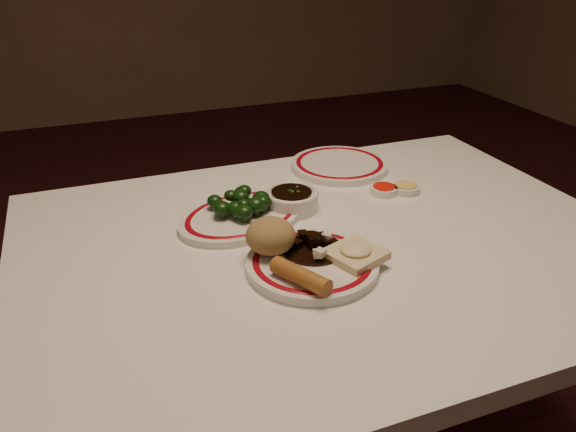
{
  "coord_description": "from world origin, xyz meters",
  "views": [
    {
      "loc": [
        -0.42,
        -0.87,
        1.29
      ],
      "look_at": [
        -0.08,
        0.03,
        0.8
      ],
      "focal_mm": 35.0,
      "sensor_mm": 36.0,
      "label": 1
    }
  ],
  "objects_px": {
    "dining_table": "(328,279)",
    "spring_roll": "(301,276)",
    "broccoli_plate": "(242,216)",
    "broccoli_pile": "(243,203)",
    "rice_mound": "(271,236)",
    "fried_wonton": "(355,253)",
    "soy_bowl": "(292,200)",
    "stirfry_heap": "(313,245)",
    "main_plate": "(312,264)"
  },
  "relations": [
    {
      "from": "dining_table",
      "to": "main_plate",
      "type": "distance_m",
      "value": 0.15
    },
    {
      "from": "broccoli_pile",
      "to": "soy_bowl",
      "type": "relative_size",
      "value": 1.1
    },
    {
      "from": "rice_mound",
      "to": "spring_roll",
      "type": "height_order",
      "value": "rice_mound"
    },
    {
      "from": "dining_table",
      "to": "spring_roll",
      "type": "xyz_separation_m",
      "value": [
        -0.12,
        -0.15,
        0.13
      ]
    },
    {
      "from": "broccoli_plate",
      "to": "soy_bowl",
      "type": "distance_m",
      "value": 0.12
    },
    {
      "from": "main_plate",
      "to": "rice_mound",
      "type": "bearing_deg",
      "value": 136.31
    },
    {
      "from": "soy_bowl",
      "to": "main_plate",
      "type": "bearing_deg",
      "value": -102.85
    },
    {
      "from": "dining_table",
      "to": "broccoli_plate",
      "type": "height_order",
      "value": "broccoli_plate"
    },
    {
      "from": "stirfry_heap",
      "to": "broccoli_pile",
      "type": "bearing_deg",
      "value": 111.9
    },
    {
      "from": "stirfry_heap",
      "to": "soy_bowl",
      "type": "relative_size",
      "value": 1.0
    },
    {
      "from": "dining_table",
      "to": "main_plate",
      "type": "height_order",
      "value": "main_plate"
    },
    {
      "from": "fried_wonton",
      "to": "broccoli_pile",
      "type": "xyz_separation_m",
      "value": [
        -0.13,
        0.25,
        0.01
      ]
    },
    {
      "from": "main_plate",
      "to": "broccoli_plate",
      "type": "height_order",
      "value": "main_plate"
    },
    {
      "from": "main_plate",
      "to": "broccoli_plate",
      "type": "bearing_deg",
      "value": 105.23
    },
    {
      "from": "main_plate",
      "to": "broccoli_pile",
      "type": "height_order",
      "value": "broccoli_pile"
    },
    {
      "from": "spring_roll",
      "to": "dining_table",
      "type": "bearing_deg",
      "value": 22.96
    },
    {
      "from": "dining_table",
      "to": "spring_roll",
      "type": "bearing_deg",
      "value": -129.8
    },
    {
      "from": "fried_wonton",
      "to": "soy_bowl",
      "type": "distance_m",
      "value": 0.26
    },
    {
      "from": "broccoli_pile",
      "to": "fried_wonton",
      "type": "bearing_deg",
      "value": -61.48
    },
    {
      "from": "spring_roll",
      "to": "fried_wonton",
      "type": "bearing_deg",
      "value": -8.43
    },
    {
      "from": "rice_mound",
      "to": "broccoli_plate",
      "type": "bearing_deg",
      "value": 91.24
    },
    {
      "from": "broccoli_pile",
      "to": "soy_bowl",
      "type": "bearing_deg",
      "value": 6.7
    },
    {
      "from": "rice_mound",
      "to": "broccoli_plate",
      "type": "relative_size",
      "value": 0.27
    },
    {
      "from": "broccoli_plate",
      "to": "broccoli_pile",
      "type": "relative_size",
      "value": 2.66
    },
    {
      "from": "dining_table",
      "to": "fried_wonton",
      "type": "relative_size",
      "value": 10.22
    },
    {
      "from": "dining_table",
      "to": "spring_roll",
      "type": "height_order",
      "value": "spring_roll"
    },
    {
      "from": "broccoli_plate",
      "to": "broccoli_pile",
      "type": "height_order",
      "value": "broccoli_pile"
    },
    {
      "from": "spring_roll",
      "to": "broccoli_pile",
      "type": "relative_size",
      "value": 0.88
    },
    {
      "from": "dining_table",
      "to": "fried_wonton",
      "type": "distance_m",
      "value": 0.16
    },
    {
      "from": "stirfry_heap",
      "to": "broccoli_pile",
      "type": "height_order",
      "value": "broccoli_pile"
    },
    {
      "from": "rice_mound",
      "to": "fried_wonton",
      "type": "xyz_separation_m",
      "value": [
        0.13,
        -0.08,
        -0.02
      ]
    },
    {
      "from": "fried_wonton",
      "to": "soy_bowl",
      "type": "xyz_separation_m",
      "value": [
        -0.02,
        0.26,
        -0.01
      ]
    },
    {
      "from": "stirfry_heap",
      "to": "broccoli_pile",
      "type": "xyz_separation_m",
      "value": [
        -0.08,
        0.19,
        0.01
      ]
    },
    {
      "from": "fried_wonton",
      "to": "soy_bowl",
      "type": "height_order",
      "value": "fried_wonton"
    },
    {
      "from": "main_plate",
      "to": "broccoli_plate",
      "type": "xyz_separation_m",
      "value": [
        -0.06,
        0.23,
        -0.0
      ]
    },
    {
      "from": "broccoli_plate",
      "to": "soy_bowl",
      "type": "relative_size",
      "value": 2.93
    },
    {
      "from": "broccoli_plate",
      "to": "rice_mound",
      "type": "bearing_deg",
      "value": -88.76
    },
    {
      "from": "broccoli_pile",
      "to": "stirfry_heap",
      "type": "bearing_deg",
      "value": -68.1
    },
    {
      "from": "dining_table",
      "to": "broccoli_pile",
      "type": "relative_size",
      "value": 9.39
    },
    {
      "from": "dining_table",
      "to": "broccoli_plate",
      "type": "distance_m",
      "value": 0.22
    },
    {
      "from": "main_plate",
      "to": "soy_bowl",
      "type": "bearing_deg",
      "value": 77.15
    },
    {
      "from": "broccoli_pile",
      "to": "soy_bowl",
      "type": "distance_m",
      "value": 0.12
    },
    {
      "from": "rice_mound",
      "to": "fried_wonton",
      "type": "distance_m",
      "value": 0.16
    },
    {
      "from": "dining_table",
      "to": "stirfry_heap",
      "type": "relative_size",
      "value": 10.34
    },
    {
      "from": "soy_bowl",
      "to": "broccoli_pile",
      "type": "bearing_deg",
      "value": -173.3
    },
    {
      "from": "dining_table",
      "to": "soy_bowl",
      "type": "distance_m",
      "value": 0.19
    },
    {
      "from": "dining_table",
      "to": "fried_wonton",
      "type": "xyz_separation_m",
      "value": [
        -0.0,
        -0.11,
        0.12
      ]
    },
    {
      "from": "rice_mound",
      "to": "main_plate",
      "type": "bearing_deg",
      "value": -43.69
    },
    {
      "from": "dining_table",
      "to": "fried_wonton",
      "type": "bearing_deg",
      "value": -90.11
    },
    {
      "from": "dining_table",
      "to": "stirfry_heap",
      "type": "distance_m",
      "value": 0.14
    }
  ]
}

